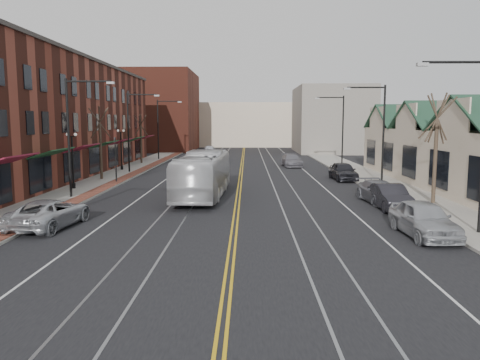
{
  "coord_description": "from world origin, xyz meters",
  "views": [
    {
      "loc": [
        0.63,
        -15.6,
        5.34
      ],
      "look_at": [
        0.22,
        10.7,
        2.0
      ],
      "focal_mm": 35.0,
      "sensor_mm": 36.0,
      "label": 1
    }
  ],
  "objects_px": {
    "parked_car_b": "(390,197)",
    "parked_car_a": "(424,219)",
    "transit_bus": "(203,175)",
    "parked_car_c": "(380,192)",
    "parked_car_d": "(343,171)",
    "parked_suv": "(50,213)"
  },
  "relations": [
    {
      "from": "parked_car_d",
      "to": "parked_car_b",
      "type": "bearing_deg",
      "value": -92.52
    },
    {
      "from": "transit_bus",
      "to": "parked_car_a",
      "type": "distance_m",
      "value": 15.83
    },
    {
      "from": "parked_car_c",
      "to": "parked_suv",
      "type": "bearing_deg",
      "value": -163.42
    },
    {
      "from": "parked_car_b",
      "to": "parked_car_c",
      "type": "relative_size",
      "value": 0.94
    },
    {
      "from": "transit_bus",
      "to": "parked_car_c",
      "type": "distance_m",
      "value": 11.97
    },
    {
      "from": "parked_car_a",
      "to": "parked_car_b",
      "type": "bearing_deg",
      "value": 83.09
    },
    {
      "from": "parked_suv",
      "to": "parked_car_d",
      "type": "height_order",
      "value": "parked_car_d"
    },
    {
      "from": "parked_car_c",
      "to": "parked_car_b",
      "type": "bearing_deg",
      "value": -95.1
    },
    {
      "from": "parked_car_a",
      "to": "parked_car_b",
      "type": "height_order",
      "value": "parked_car_a"
    },
    {
      "from": "parked_car_a",
      "to": "parked_car_b",
      "type": "xyz_separation_m",
      "value": [
        0.5,
        6.74,
        -0.08
      ]
    },
    {
      "from": "transit_bus",
      "to": "parked_car_d",
      "type": "relative_size",
      "value": 2.39
    },
    {
      "from": "parked_suv",
      "to": "parked_car_a",
      "type": "relative_size",
      "value": 1.06
    },
    {
      "from": "parked_suv",
      "to": "parked_car_c",
      "type": "bearing_deg",
      "value": -151.27
    },
    {
      "from": "parked_car_b",
      "to": "parked_suv",
      "type": "bearing_deg",
      "value": -165.38
    },
    {
      "from": "transit_bus",
      "to": "parked_car_a",
      "type": "xyz_separation_m",
      "value": [
        11.25,
        -11.11,
        -0.76
      ]
    },
    {
      "from": "parked_car_b",
      "to": "parked_car_c",
      "type": "xyz_separation_m",
      "value": [
        0.0,
        2.26,
        -0.05
      ]
    },
    {
      "from": "parked_suv",
      "to": "parked_car_b",
      "type": "xyz_separation_m",
      "value": [
        18.6,
        5.14,
        0.03
      ]
    },
    {
      "from": "transit_bus",
      "to": "parked_suv",
      "type": "relative_size",
      "value": 2.2
    },
    {
      "from": "parked_car_c",
      "to": "parked_car_d",
      "type": "distance_m",
      "value": 11.74
    },
    {
      "from": "parked_car_a",
      "to": "parked_car_c",
      "type": "xyz_separation_m",
      "value": [
        0.5,
        9.0,
        -0.12
      ]
    },
    {
      "from": "parked_car_b",
      "to": "parked_car_a",
      "type": "bearing_deg",
      "value": -95.06
    },
    {
      "from": "parked_suv",
      "to": "parked_car_d",
      "type": "bearing_deg",
      "value": -127.15
    }
  ]
}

